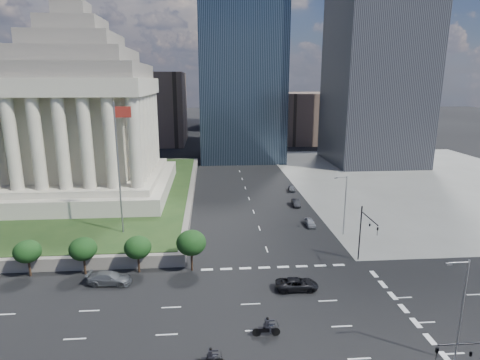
{
  "coord_description": "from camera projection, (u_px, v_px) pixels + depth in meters",
  "views": [
    {
      "loc": [
        -8.38,
        -35.78,
        24.79
      ],
      "look_at": [
        -4.63,
        12.61,
        12.75
      ],
      "focal_mm": 30.0,
      "sensor_mm": 36.0,
      "label": 1
    }
  ],
  "objects": [
    {
      "name": "building_filler_nw",
      "position": [
        155.0,
        108.0,
        161.39
      ],
      "size": [
        24.0,
        30.0,
        28.0
      ],
      "primitive_type": "cube",
      "color": "brown",
      "rests_on": "ground"
    },
    {
      "name": "motorcycle_trail",
      "position": [
        210.0,
        357.0,
        35.58
      ],
      "size": [
        2.58,
        0.7,
        1.92
      ],
      "primitive_type": null,
      "rotation": [
        0.0,
        0.0,
        -0.0
      ],
      "color": "black",
      "rests_on": "ground"
    },
    {
      "name": "flagpole",
      "position": [
        119.0,
        161.0,
        59.65
      ],
      "size": [
        2.52,
        0.24,
        20.0
      ],
      "color": "slate",
      "rests_on": "plaza_lawn"
    },
    {
      "name": "plaza_terrace",
      "position": [
        39.0,
        195.0,
        86.01
      ],
      "size": [
        66.0,
        70.0,
        1.8
      ],
      "primitive_type": "cube",
      "color": "#615B53",
      "rests_on": "ground"
    },
    {
      "name": "traffic_signal_ne",
      "position": [
        366.0,
        229.0,
        54.15
      ],
      "size": [
        0.3,
        5.74,
        8.0
      ],
      "color": "black",
      "rests_on": "ground"
    },
    {
      "name": "pickup_truck",
      "position": [
        297.0,
        284.0,
        48.78
      ],
      "size": [
        2.42,
        5.19,
        1.44
      ],
      "primitive_type": "imported",
      "rotation": [
        0.0,
        0.0,
        1.56
      ],
      "color": "black",
      "rests_on": "ground"
    },
    {
      "name": "building_filler_ne",
      "position": [
        306.0,
        117.0,
        167.01
      ],
      "size": [
        20.0,
        30.0,
        20.0
      ],
      "primitive_type": "cube",
      "color": "brown",
      "rests_on": "ground"
    },
    {
      "name": "street_lamp_north",
      "position": [
        344.0,
        202.0,
        65.05
      ],
      "size": [
        2.13,
        0.22,
        10.0
      ],
      "color": "slate",
      "rests_on": "ground"
    },
    {
      "name": "motorcycle_lead",
      "position": [
        266.0,
        326.0,
        39.82
      ],
      "size": [
        2.86,
        0.85,
        2.12
      ],
      "primitive_type": null,
      "rotation": [
        0.0,
        0.0,
        -0.03
      ],
      "color": "black",
      "rests_on": "ground"
    },
    {
      "name": "parked_sedan_mid",
      "position": [
        296.0,
        203.0,
        81.49
      ],
      "size": [
        1.55,
        4.04,
        1.31
      ],
      "primitive_type": "imported",
      "rotation": [
        0.0,
        0.0,
        -0.04
      ],
      "color": "black",
      "rests_on": "ground"
    },
    {
      "name": "parked_sedan_far",
      "position": [
        292.0,
        188.0,
        92.45
      ],
      "size": [
        2.04,
        3.95,
        1.28
      ],
      "primitive_type": "imported",
      "rotation": [
        0.0,
        0.0,
        -0.14
      ],
      "color": "#56595E",
      "rests_on": "ground"
    },
    {
      "name": "parked_sedan_near",
      "position": [
        310.0,
        222.0,
        70.29
      ],
      "size": [
        3.8,
        1.57,
        1.29
      ],
      "primitive_type": "imported",
      "rotation": [
        0.0,
        0.0,
        0.01
      ],
      "color": "#97999F",
      "rests_on": "ground"
    },
    {
      "name": "street_lamp_south",
      "position": [
        461.0,
        306.0,
        35.05
      ],
      "size": [
        2.13,
        0.22,
        10.0
      ],
      "color": "slate",
      "rests_on": "ground"
    },
    {
      "name": "plaza_lawn",
      "position": [
        39.0,
        191.0,
        85.78
      ],
      "size": [
        64.0,
        68.0,
        0.1
      ],
      "primitive_type": "cube",
      "color": "#1E3616",
      "rests_on": "plaza_terrace"
    },
    {
      "name": "suv_grey",
      "position": [
        110.0,
        278.0,
        50.09
      ],
      "size": [
        2.71,
        5.61,
        1.57
      ],
      "primitive_type": "imported",
      "rotation": [
        0.0,
        0.0,
        1.48
      ],
      "color": "#55585C",
      "rests_on": "ground"
    },
    {
      "name": "midrise_glass",
      "position": [
        241.0,
        64.0,
        126.07
      ],
      "size": [
        26.0,
        26.0,
        60.0
      ],
      "primitive_type": "cube",
      "color": "black",
      "rests_on": "ground"
    },
    {
      "name": "tree_row",
      "position": [
        0.0,
        256.0,
        51.38
      ],
      "size": [
        53.0,
        4.0,
        6.0
      ],
      "primitive_type": null,
      "color": "black",
      "rests_on": "ground"
    },
    {
      "name": "war_memorial",
      "position": [
        80.0,
        98.0,
        79.96
      ],
      "size": [
        34.0,
        34.0,
        39.0
      ],
      "primitive_type": null,
      "color": "#ADA391",
      "rests_on": "plaza_lawn"
    },
    {
      "name": "sidewalk_ne",
      "position": [
        422.0,
        180.0,
        102.73
      ],
      "size": [
        68.0,
        90.0,
        0.03
      ],
      "primitive_type": "cube",
      "color": "slate",
      "rests_on": "ground"
    },
    {
      "name": "ground",
      "position": [
        234.0,
        155.0,
        137.99
      ],
      "size": [
        500.0,
        500.0,
        0.0
      ],
      "primitive_type": "plane",
      "color": "black",
      "rests_on": "ground"
    }
  ]
}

